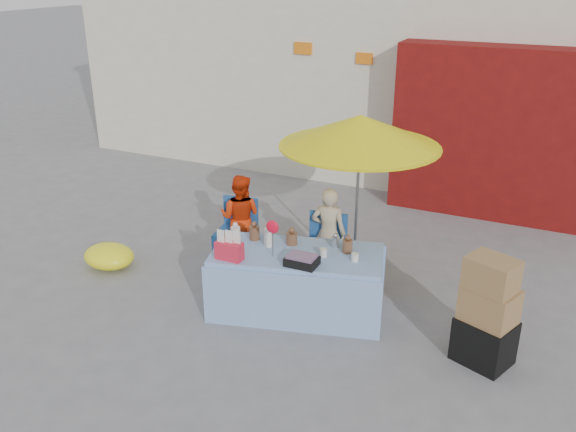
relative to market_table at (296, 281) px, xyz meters
The scene contains 9 objects.
ground 0.77m from the market_table, 157.21° to the right, with size 80.00×80.00×0.00m, color slate.
market_table is the anchor object (origin of this frame).
chair_left 1.47m from the market_table, 147.69° to the left, with size 0.54×0.53×0.85m.
chair_right 0.79m from the market_table, 88.87° to the left, with size 0.54×0.53×0.85m.
vendor_orange 1.55m from the market_table, 143.41° to the left, with size 0.57×0.45×1.18m, color red.
vendor_beige 0.94m from the market_table, 88.90° to the left, with size 0.44×0.29×1.20m, color #C4AF8B.
umbrella 1.88m from the market_table, 73.40° to the left, with size 1.90×1.90×2.09m.
box_stack 2.09m from the market_table, ahead, with size 0.64×0.58×1.15m.
tarp_bundle 2.68m from the market_table, behind, with size 0.69×0.55×0.31m, color #FFF71A.
Camera 1 is at (3.11, -5.26, 3.71)m, focal length 38.00 mm.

